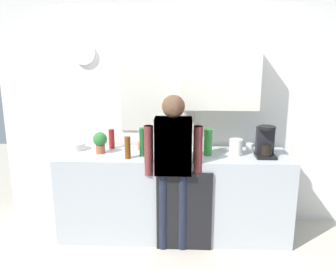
{
  "coord_description": "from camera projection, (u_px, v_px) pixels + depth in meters",
  "views": [
    {
      "loc": [
        0.09,
        -3.2,
        1.98
      ],
      "look_at": [
        -0.06,
        0.25,
        1.15
      ],
      "focal_mm": 36.41,
      "sensor_mm": 36.0,
      "label": 1
    }
  ],
  "objects": [
    {
      "name": "person_guest",
      "position": [
        173.0,
        161.0,
        3.35
      ],
      "size": [
        0.57,
        0.22,
        1.6
      ],
      "rotation": [
        0.0,
        0.0,
        2.7
      ],
      "color": "#3F4766",
      "rests_on": "ground_plane"
    },
    {
      "name": "ground_plane",
      "position": [
        173.0,
        247.0,
        3.57
      ],
      "size": [
        8.0,
        8.0,
        0.0
      ],
      "primitive_type": "plane",
      "color": "beige"
    },
    {
      "name": "potted_plant",
      "position": [
        100.0,
        141.0,
        3.64
      ],
      "size": [
        0.15,
        0.15,
        0.23
      ],
      "color": "#9E5638",
      "rests_on": "kitchen_counter"
    },
    {
      "name": "bottle_amber_beer",
      "position": [
        128.0,
        148.0,
        3.46
      ],
      "size": [
        0.06,
        0.06,
        0.23
      ],
      "primitive_type": "cylinder",
      "color": "brown",
      "rests_on": "kitchen_counter"
    },
    {
      "name": "storage_canister",
      "position": [
        236.0,
        147.0,
        3.59
      ],
      "size": [
        0.14,
        0.14,
        0.17
      ],
      "primitive_type": "cylinder",
      "color": "silver",
      "rests_on": "kitchen_counter"
    },
    {
      "name": "mixing_bowl",
      "position": [
        75.0,
        146.0,
        3.8
      ],
      "size": [
        0.22,
        0.22,
        0.08
      ],
      "primitive_type": "cylinder",
      "color": "white",
      "rests_on": "kitchen_counter"
    },
    {
      "name": "back_wall_assembly",
      "position": [
        181.0,
        108.0,
        3.93
      ],
      "size": [
        4.06,
        0.42,
        2.6
      ],
      "color": "white",
      "rests_on": "ground_plane"
    },
    {
      "name": "bottle_olive_oil",
      "position": [
        208.0,
        141.0,
        3.68
      ],
      "size": [
        0.06,
        0.06,
        0.25
      ],
      "primitive_type": "cylinder",
      "color": "olive",
      "rests_on": "kitchen_counter"
    },
    {
      "name": "cup_terracotta_mug",
      "position": [
        141.0,
        146.0,
        3.79
      ],
      "size": [
        0.08,
        0.08,
        0.09
      ],
      "primitive_type": "cylinder",
      "color": "#B26647",
      "rests_on": "kitchen_counter"
    },
    {
      "name": "bottle_clear_soda",
      "position": [
        208.0,
        142.0,
        3.57
      ],
      "size": [
        0.09,
        0.09,
        0.28
      ],
      "primitive_type": "cylinder",
      "color": "#2D8C33",
      "rests_on": "kitchen_counter"
    },
    {
      "name": "kitchen_counter",
      "position": [
        174.0,
        194.0,
        3.75
      ],
      "size": [
        2.46,
        0.64,
        0.93
      ],
      "primitive_type": "cube",
      "color": "#B2B7BC",
      "rests_on": "ground_plane"
    },
    {
      "name": "bottle_red_vinegar",
      "position": [
        112.0,
        139.0,
        3.83
      ],
      "size": [
        0.06,
        0.06,
        0.22
      ],
      "primitive_type": "cylinder",
      "color": "maroon",
      "rests_on": "kitchen_counter"
    },
    {
      "name": "bottle_green_wine",
      "position": [
        143.0,
        142.0,
        3.54
      ],
      "size": [
        0.07,
        0.07,
        0.3
      ],
      "primitive_type": "cylinder",
      "color": "#195923",
      "rests_on": "kitchen_counter"
    },
    {
      "name": "coffee_maker",
      "position": [
        265.0,
        143.0,
        3.51
      ],
      "size": [
        0.2,
        0.2,
        0.33
      ],
      "color": "black",
      "rests_on": "kitchen_counter"
    },
    {
      "name": "cup_white_mug",
      "position": [
        250.0,
        148.0,
        3.71
      ],
      "size": [
        0.08,
        0.08,
        0.09
      ],
      "primitive_type": "cylinder",
      "color": "white",
      "rests_on": "kitchen_counter"
    },
    {
      "name": "person_at_sink",
      "position": [
        173.0,
        161.0,
        3.35
      ],
      "size": [
        0.57,
        0.22,
        1.6
      ],
      "rotation": [
        0.0,
        0.0,
        -0.21
      ],
      "color": "#3F4766",
      "rests_on": "ground_plane"
    },
    {
      "name": "dish_soap",
      "position": [
        265.0,
        142.0,
        3.81
      ],
      "size": [
        0.06,
        0.06,
        0.18
      ],
      "color": "blue",
      "rests_on": "kitchen_counter"
    },
    {
      "name": "cup_yellow_cup",
      "position": [
        185.0,
        151.0,
        3.62
      ],
      "size": [
        0.07,
        0.07,
        0.08
      ],
      "primitive_type": "cylinder",
      "color": "yellow",
      "rests_on": "kitchen_counter"
    },
    {
      "name": "dishwasher_panel",
      "position": [
        184.0,
        212.0,
        3.44
      ],
      "size": [
        0.56,
        0.02,
        0.84
      ],
      "primitive_type": "cube",
      "color": "black",
      "rests_on": "ground_plane"
    }
  ]
}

